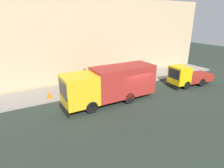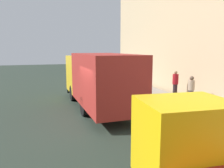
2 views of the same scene
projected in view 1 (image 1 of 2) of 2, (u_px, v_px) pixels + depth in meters
name	position (u px, v px, depth m)	size (l,w,h in m)	color
ground	(136.00, 99.00, 16.93)	(80.00, 80.00, 0.00)	#273228
sidewalk	(111.00, 83.00, 20.85)	(3.58, 30.00, 0.16)	gray
building_facade	(101.00, 40.00, 21.23)	(0.50, 30.00, 9.14)	tan
large_utility_truck	(111.00, 83.00, 15.82)	(2.45, 8.24, 3.08)	gold
small_flatbed_truck	(187.00, 76.00, 19.98)	(2.34, 5.18, 2.26)	yellow
pedestrian_walking	(85.00, 75.00, 20.27)	(0.53, 0.53, 1.76)	black
pedestrian_standing	(103.00, 74.00, 20.93)	(0.52, 0.52, 1.67)	#4B3F53
traffic_cone_orange	(49.00, 94.00, 16.69)	(0.47, 0.47, 0.67)	orange
street_sign_post	(94.00, 78.00, 17.88)	(0.44, 0.08, 2.35)	#4C5156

